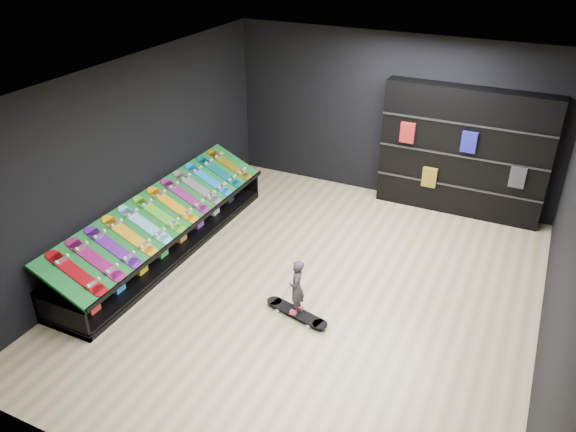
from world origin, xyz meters
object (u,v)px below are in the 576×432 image
at_px(floor_skateboard, 296,314).
at_px(display_rack, 166,236).
at_px(child, 297,297).
at_px(back_shelving, 463,153).

bearing_deg(floor_skateboard, display_rack, 179.31).
distance_m(floor_skateboard, child, 0.29).
xyz_separation_m(display_rack, child, (2.58, -0.65, 0.08)).
xyz_separation_m(display_rack, floor_skateboard, (2.58, -0.65, -0.21)).
xyz_separation_m(back_shelving, floor_skateboard, (-1.32, -3.97, -1.09)).
bearing_deg(child, floor_skateboard, 0.00).
relative_size(display_rack, floor_skateboard, 4.59).
height_order(back_shelving, child, back_shelving).
relative_size(display_rack, child, 9.38).
relative_size(back_shelving, child, 5.90).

